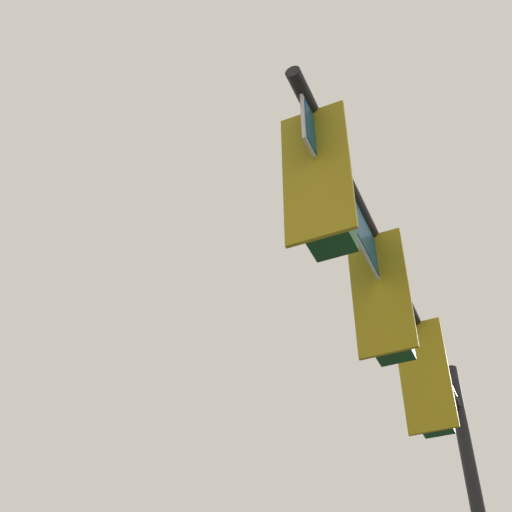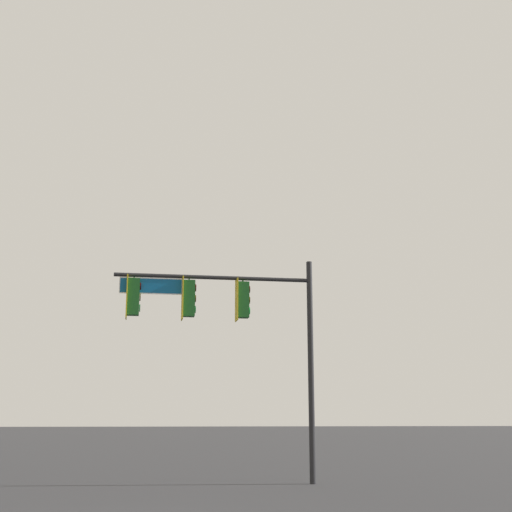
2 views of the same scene
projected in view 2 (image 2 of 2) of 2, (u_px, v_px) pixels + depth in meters
The scene contains 1 object.
signal_pole_near at pixel (220, 314), 21.57m from camera, with size 6.10×0.58×6.69m.
Camera 2 is at (-0.55, 12.43, 1.83)m, focal length 50.00 mm.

